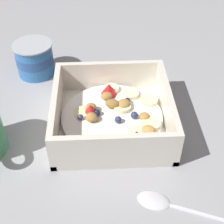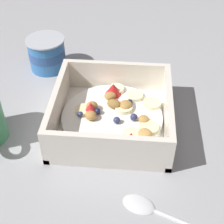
{
  "view_description": "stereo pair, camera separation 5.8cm",
  "coord_description": "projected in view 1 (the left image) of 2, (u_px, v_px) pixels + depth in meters",
  "views": [
    {
      "loc": [
        -0.41,
        0.03,
        0.42
      ],
      "look_at": [
        0.02,
        0.01,
        0.03
      ],
      "focal_mm": 53.2,
      "sensor_mm": 36.0,
      "label": 1
    },
    {
      "loc": [
        -0.41,
        -0.03,
        0.42
      ],
      "look_at": [
        0.02,
        0.01,
        0.03
      ],
      "focal_mm": 53.2,
      "sensor_mm": 36.0,
      "label": 2
    }
  ],
  "objects": [
    {
      "name": "yogurt_cup",
      "position": [
        35.0,
        59.0,
        0.69
      ],
      "size": [
        0.08,
        0.08,
        0.07
      ],
      "color": "#3370B7",
      "rests_on": "ground"
    },
    {
      "name": "spoon",
      "position": [
        172.0,
        204.0,
        0.47
      ],
      "size": [
        0.08,
        0.17,
        0.01
      ],
      "color": "silver",
      "rests_on": "ground"
    },
    {
      "name": "fruit_bowl",
      "position": [
        113.0,
        116.0,
        0.58
      ],
      "size": [
        0.2,
        0.2,
        0.07
      ],
      "color": "white",
      "rests_on": "ground"
    },
    {
      "name": "ground_plane",
      "position": [
        118.0,
        131.0,
        0.58
      ],
      "size": [
        2.4,
        2.4,
        0.0
      ],
      "primitive_type": "plane",
      "color": "#9E9EA3"
    }
  ]
}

